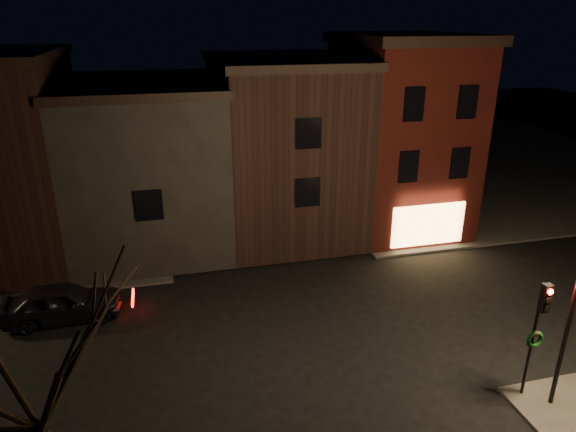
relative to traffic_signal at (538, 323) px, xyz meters
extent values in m
plane|color=black|center=(-5.60, 5.51, -2.81)|extent=(120.00, 120.00, 0.00)
cube|color=#2D2B28|center=(14.40, 25.51, -2.75)|extent=(30.00, 30.00, 0.12)
cube|color=#44100C|center=(2.40, 15.01, 2.31)|extent=(6.00, 8.00, 10.00)
cube|color=black|center=(2.40, 15.01, 7.56)|extent=(6.50, 8.50, 0.50)
cube|color=#FFC672|center=(2.40, 10.96, -1.39)|extent=(4.00, 0.12, 2.20)
cube|color=black|center=(-4.10, 16.01, 1.81)|extent=(7.00, 10.00, 9.00)
cube|color=black|center=(-4.10, 16.01, 6.51)|extent=(7.30, 10.30, 0.40)
cube|color=black|center=(-11.35, 16.01, 1.31)|extent=(7.50, 10.00, 8.00)
cube|color=black|center=(-11.35, 16.01, 5.51)|extent=(7.80, 10.30, 0.40)
cylinder|color=black|center=(0.60, -0.49, 0.31)|extent=(0.14, 0.14, 6.00)
cylinder|color=black|center=(0.00, 0.11, -0.69)|extent=(0.10, 0.10, 4.00)
cube|color=black|center=(0.00, -0.07, 0.91)|extent=(0.28, 0.22, 0.90)
cylinder|color=#FF0C07|center=(0.00, -0.19, 1.19)|extent=(0.18, 0.06, 0.18)
cylinder|color=black|center=(0.00, -0.19, 0.91)|extent=(0.18, 0.06, 0.18)
cylinder|color=black|center=(0.00, -0.19, 0.63)|extent=(0.18, 0.06, 0.18)
torus|color=#0C380F|center=(0.00, 0.02, -0.59)|extent=(0.58, 0.14, 0.58)
sphere|color=#990C0C|center=(0.00, 0.00, -0.37)|extent=(0.12, 0.12, 0.12)
imported|color=black|center=(-14.98, 8.52, -2.04)|extent=(4.57, 1.94, 1.54)
camera|label=1|loc=(-10.57, -10.99, 8.66)|focal=32.00mm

